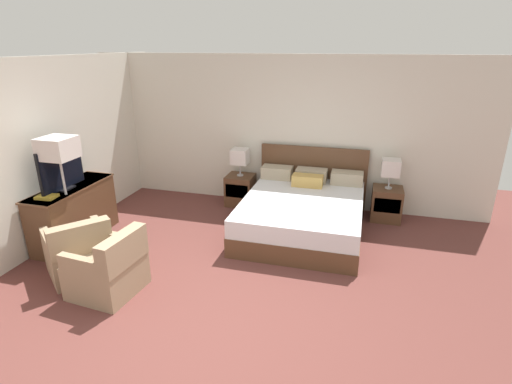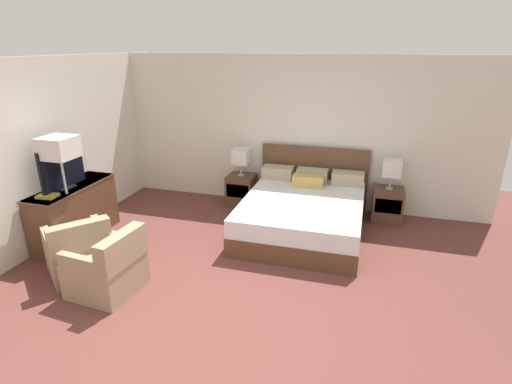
{
  "view_description": "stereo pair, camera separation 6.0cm",
  "coord_description": "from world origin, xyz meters",
  "px_view_note": "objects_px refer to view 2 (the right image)",
  "views": [
    {
      "loc": [
        1.33,
        -3.03,
        2.67
      ],
      "look_at": [
        -0.03,
        1.91,
        0.75
      ],
      "focal_mm": 28.0,
      "sensor_mm": 36.0,
      "label": 1
    },
    {
      "loc": [
        1.39,
        -3.02,
        2.67
      ],
      "look_at": [
        -0.03,
        1.91,
        0.75
      ],
      "focal_mm": 28.0,
      "sensor_mm": 36.0,
      "label": 2
    }
  ],
  "objects_px": {
    "nightstand_left": "(241,190)",
    "dresser": "(75,212)",
    "floor_lamp": "(60,154)",
    "nightstand_right": "(387,204)",
    "table_lamp_right": "(392,168)",
    "table_lamp_left": "(241,157)",
    "armchair_by_window": "(79,252)",
    "book_red_cover": "(48,196)",
    "bed": "(303,212)",
    "armchair_companion": "(108,269)",
    "tv": "(62,168)"
  },
  "relations": [
    {
      "from": "nightstand_left",
      "to": "dresser",
      "type": "bearing_deg",
      "value": -134.21
    },
    {
      "from": "nightstand_left",
      "to": "floor_lamp",
      "type": "bearing_deg",
      "value": -128.04
    },
    {
      "from": "nightstand_right",
      "to": "table_lamp_right",
      "type": "relative_size",
      "value": 1.12
    },
    {
      "from": "table_lamp_left",
      "to": "dresser",
      "type": "xyz_separation_m",
      "value": [
        -1.86,
        -1.92,
        -0.45
      ]
    },
    {
      "from": "nightstand_left",
      "to": "armchair_by_window",
      "type": "distance_m",
      "value": 2.95
    },
    {
      "from": "nightstand_right",
      "to": "floor_lamp",
      "type": "height_order",
      "value": "floor_lamp"
    },
    {
      "from": "book_red_cover",
      "to": "bed",
      "type": "bearing_deg",
      "value": 27.58
    },
    {
      "from": "dresser",
      "to": "table_lamp_left",
      "type": "bearing_deg",
      "value": 45.81
    },
    {
      "from": "dresser",
      "to": "nightstand_left",
      "type": "bearing_deg",
      "value": 45.79
    },
    {
      "from": "bed",
      "to": "armchair_by_window",
      "type": "xyz_separation_m",
      "value": [
        -2.42,
        -1.94,
        -0.01
      ]
    },
    {
      "from": "nightstand_right",
      "to": "armchair_by_window",
      "type": "xyz_separation_m",
      "value": [
        -3.64,
        -2.69,
        0.02
      ]
    },
    {
      "from": "nightstand_right",
      "to": "table_lamp_right",
      "type": "xyz_separation_m",
      "value": [
        -0.0,
        0.0,
        0.6
      ]
    },
    {
      "from": "nightstand_right",
      "to": "dresser",
      "type": "height_order",
      "value": "dresser"
    },
    {
      "from": "armchair_companion",
      "to": "floor_lamp",
      "type": "height_order",
      "value": "floor_lamp"
    },
    {
      "from": "dresser",
      "to": "armchair_companion",
      "type": "distance_m",
      "value": 1.6
    },
    {
      "from": "tv",
      "to": "book_red_cover",
      "type": "xyz_separation_m",
      "value": [
        0.01,
        -0.34,
        -0.27
      ]
    },
    {
      "from": "bed",
      "to": "table_lamp_right",
      "type": "relative_size",
      "value": 4.49
    },
    {
      "from": "book_red_cover",
      "to": "armchair_companion",
      "type": "bearing_deg",
      "value": -24.98
    },
    {
      "from": "table_lamp_left",
      "to": "armchair_companion",
      "type": "distance_m",
      "value": 3.05
    },
    {
      "from": "tv",
      "to": "armchair_by_window",
      "type": "height_order",
      "value": "tv"
    },
    {
      "from": "dresser",
      "to": "bed",
      "type": "bearing_deg",
      "value": 20.71
    },
    {
      "from": "dresser",
      "to": "floor_lamp",
      "type": "relative_size",
      "value": 0.88
    },
    {
      "from": "armchair_companion",
      "to": "floor_lamp",
      "type": "distance_m",
      "value": 1.69
    },
    {
      "from": "nightstand_left",
      "to": "nightstand_right",
      "type": "bearing_deg",
      "value": 0.0
    },
    {
      "from": "nightstand_left",
      "to": "book_red_cover",
      "type": "relative_size",
      "value": 2.23
    },
    {
      "from": "book_red_cover",
      "to": "table_lamp_right",
      "type": "bearing_deg",
      "value": 28.76
    },
    {
      "from": "armchair_companion",
      "to": "book_red_cover",
      "type": "bearing_deg",
      "value": 155.02
    },
    {
      "from": "nightstand_left",
      "to": "floor_lamp",
      "type": "distance_m",
      "value": 2.97
    },
    {
      "from": "dresser",
      "to": "floor_lamp",
      "type": "bearing_deg",
      "value": -58.96
    },
    {
      "from": "bed",
      "to": "book_red_cover",
      "type": "height_order",
      "value": "bed"
    },
    {
      "from": "nightstand_left",
      "to": "table_lamp_right",
      "type": "bearing_deg",
      "value": 0.03
    },
    {
      "from": "bed",
      "to": "nightstand_right",
      "type": "relative_size",
      "value": 4.0
    },
    {
      "from": "table_lamp_left",
      "to": "armchair_companion",
      "type": "height_order",
      "value": "table_lamp_left"
    },
    {
      "from": "table_lamp_left",
      "to": "book_red_cover",
      "type": "distance_m",
      "value": 2.99
    },
    {
      "from": "tv",
      "to": "table_lamp_left",
      "type": "bearing_deg",
      "value": 47.22
    },
    {
      "from": "table_lamp_left",
      "to": "armchair_companion",
      "type": "xyz_separation_m",
      "value": [
        -0.63,
        -2.93,
        -0.58
      ]
    },
    {
      "from": "nightstand_right",
      "to": "dresser",
      "type": "distance_m",
      "value": 4.71
    },
    {
      "from": "table_lamp_right",
      "to": "floor_lamp",
      "type": "xyz_separation_m",
      "value": [
        -4.15,
        -2.18,
        0.49
      ]
    },
    {
      "from": "bed",
      "to": "tv",
      "type": "relative_size",
      "value": 2.7
    },
    {
      "from": "floor_lamp",
      "to": "armchair_by_window",
      "type": "bearing_deg",
      "value": -45.19
    },
    {
      "from": "table_lamp_left",
      "to": "book_red_cover",
      "type": "bearing_deg",
      "value": -128.16
    },
    {
      "from": "armchair_companion",
      "to": "nightstand_right",
      "type": "bearing_deg",
      "value": 43.64
    },
    {
      "from": "table_lamp_left",
      "to": "armchair_companion",
      "type": "relative_size",
      "value": 0.62
    },
    {
      "from": "table_lamp_left",
      "to": "armchair_by_window",
      "type": "xyz_separation_m",
      "value": [
        -1.2,
        -2.69,
        -0.58
      ]
    },
    {
      "from": "dresser",
      "to": "floor_lamp",
      "type": "distance_m",
      "value": 0.99
    },
    {
      "from": "dresser",
      "to": "armchair_by_window",
      "type": "xyz_separation_m",
      "value": [
        0.67,
        -0.78,
        -0.13
      ]
    },
    {
      "from": "table_lamp_left",
      "to": "tv",
      "type": "height_order",
      "value": "tv"
    },
    {
      "from": "table_lamp_right",
      "to": "nightstand_right",
      "type": "bearing_deg",
      "value": -90.0
    },
    {
      "from": "bed",
      "to": "nightstand_right",
      "type": "height_order",
      "value": "bed"
    },
    {
      "from": "nightstand_right",
      "to": "book_red_cover",
      "type": "distance_m",
      "value": 4.93
    }
  ]
}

